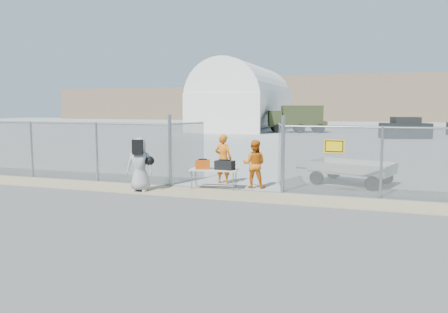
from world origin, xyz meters
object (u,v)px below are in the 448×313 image
(visitor, at_px, (140,164))
(security_worker_left, at_px, (223,159))
(security_worker_right, at_px, (254,164))
(folding_table, at_px, (214,179))
(utility_trailer, at_px, (352,172))

(visitor, bearing_deg, security_worker_left, 33.41)
(security_worker_left, relative_size, security_worker_right, 1.09)
(folding_table, distance_m, security_worker_right, 1.46)
(folding_table, bearing_deg, utility_trailer, 20.95)
(folding_table, xyz_separation_m, security_worker_left, (-0.03, 1.07, 0.56))
(folding_table, height_order, utility_trailer, utility_trailer)
(security_worker_right, relative_size, utility_trailer, 0.46)
(security_worker_right, distance_m, utility_trailer, 3.62)
(security_worker_right, bearing_deg, folding_table, 19.56)
(security_worker_left, height_order, visitor, security_worker_left)
(security_worker_left, xyz_separation_m, utility_trailer, (4.42, 1.27, -0.46))
(folding_table, distance_m, security_worker_left, 1.21)
(security_worker_left, height_order, utility_trailer, security_worker_left)
(security_worker_left, bearing_deg, security_worker_right, 167.59)
(folding_table, xyz_separation_m, utility_trailer, (4.39, 2.34, 0.10))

